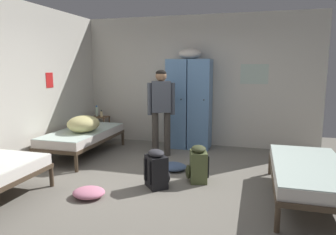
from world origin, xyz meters
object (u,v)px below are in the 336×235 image
at_px(backpack_black, 157,169).
at_px(clothes_pile_denim, 172,167).
at_px(bed_right, 309,172).
at_px(lotion_bottle, 101,114).
at_px(backpack_olive, 198,165).
at_px(bed_left_rear, 83,136).
at_px(clothes_pile_pink, 89,193).
at_px(locker_bank, 189,102).
at_px(person_traveler, 161,105).
at_px(shelf_unit, 100,126).
at_px(bedding_heap, 84,124).
at_px(water_bottle, 97,111).

xyz_separation_m(backpack_black, clothes_pile_denim, (0.02, 0.77, -0.20)).
bearing_deg(bed_right, lotion_bottle, 151.65).
height_order(backpack_black, backpack_olive, same).
bearing_deg(bed_left_rear, bed_right, -15.55).
height_order(bed_right, backpack_black, backpack_black).
bearing_deg(bed_left_rear, clothes_pile_pink, -57.22).
bearing_deg(bed_left_rear, locker_bank, 32.10).
distance_m(locker_bank, lotion_bottle, 2.05).
distance_m(bed_right, backpack_black, 2.00).
bearing_deg(person_traveler, shelf_unit, 155.58).
relative_size(bed_right, bedding_heap, 2.89).
relative_size(locker_bank, bed_right, 1.09).
bearing_deg(water_bottle, bed_right, -28.13).
height_order(person_traveler, backpack_black, person_traveler).
xyz_separation_m(bed_right, backpack_black, (-2.00, -0.09, -0.12)).
bearing_deg(lotion_bottle, shelf_unit, 150.26).
xyz_separation_m(shelf_unit, bed_left_rear, (0.25, -1.15, 0.04)).
distance_m(bed_left_rear, backpack_olive, 2.52).
distance_m(bed_left_rear, bedding_heap, 0.31).
bearing_deg(water_bottle, bedding_heap, -71.60).
xyz_separation_m(locker_bank, person_traveler, (-0.37, -0.79, 0.02)).
distance_m(bedding_heap, backpack_olive, 2.42).
xyz_separation_m(bedding_heap, person_traveler, (1.37, 0.49, 0.35)).
bearing_deg(person_traveler, bed_left_rear, -165.98).
distance_m(water_bottle, clothes_pile_pink, 3.32).
height_order(shelf_unit, lotion_bottle, lotion_bottle).
bearing_deg(person_traveler, bedding_heap, -160.42).
bearing_deg(person_traveler, clothes_pile_pink, -99.36).
xyz_separation_m(bed_left_rear, clothes_pile_denim, (1.90, -0.39, -0.32)).
height_order(locker_bank, backpack_olive, locker_bank).
distance_m(locker_bank, bedding_heap, 2.19).
relative_size(bed_left_rear, clothes_pile_pink, 4.41).
relative_size(water_bottle, clothes_pile_pink, 0.58).
distance_m(bed_left_rear, lotion_bottle, 1.15).
relative_size(bedding_heap, lotion_bottle, 4.14).
bearing_deg(bed_right, shelf_unit, 151.62).
height_order(person_traveler, clothes_pile_denim, person_traveler).
height_order(locker_bank, backpack_black, locker_bank).
bearing_deg(person_traveler, locker_bank, 64.75).
bearing_deg(water_bottle, locker_bank, -0.32).
xyz_separation_m(bed_left_rear, clothes_pile_pink, (1.12, -1.75, -0.32)).
relative_size(bed_left_rear, backpack_olive, 3.45).
bearing_deg(bedding_heap, bed_left_rear, 129.44).
xyz_separation_m(water_bottle, backpack_olive, (2.73, -1.96, -0.42)).
height_order(bedding_heap, water_bottle, water_bottle).
height_order(locker_bank, lotion_bottle, locker_bank).
height_order(bed_left_rear, bedding_heap, bedding_heap).
distance_m(shelf_unit, lotion_bottle, 0.31).
bearing_deg(clothes_pile_pink, locker_bank, 76.06).
relative_size(bedding_heap, clothes_pile_pink, 1.53).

